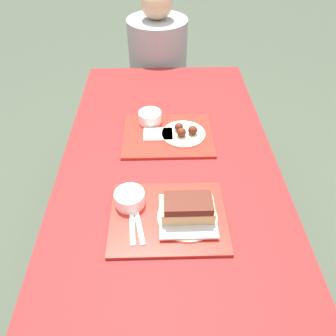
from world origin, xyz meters
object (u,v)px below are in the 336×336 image
at_px(brisket_sandwich_plate, 188,211).
at_px(bowl_coleslaw_near, 130,198).
at_px(tray_far, 168,135).
at_px(wings_plate_far, 184,132).
at_px(bowl_coleslaw_far, 150,117).
at_px(tray_near, 168,217).
at_px(person_seated_across, 158,54).

bearing_deg(brisket_sandwich_plate, bowl_coleslaw_near, 160.44).
bearing_deg(tray_far, bowl_coleslaw_near, -109.58).
bearing_deg(bowl_coleslaw_near, wings_plate_far, 61.51).
distance_m(tray_far, bowl_coleslaw_far, 0.13).
distance_m(tray_near, person_seated_across, 1.36).
relative_size(tray_near, wings_plate_far, 2.05).
bearing_deg(wings_plate_far, bowl_coleslaw_near, -118.49).
relative_size(brisket_sandwich_plate, bowl_coleslaw_far, 1.94).
relative_size(tray_far, brisket_sandwich_plate, 1.94).
xyz_separation_m(bowl_coleslaw_near, brisket_sandwich_plate, (0.20, -0.07, 0.01)).
bearing_deg(bowl_coleslaw_far, bowl_coleslaw_near, -97.36).
relative_size(bowl_coleslaw_far, wings_plate_far, 0.54).
relative_size(bowl_coleslaw_near, wings_plate_far, 0.54).
xyz_separation_m(bowl_coleslaw_far, person_seated_across, (0.04, 0.80, -0.05)).
bearing_deg(bowl_coleslaw_near, tray_far, 70.42).
bearing_deg(tray_far, wings_plate_far, -4.94).
relative_size(tray_far, bowl_coleslaw_near, 3.77).
xyz_separation_m(tray_near, tray_far, (0.01, 0.47, 0.00)).
height_order(bowl_coleslaw_far, person_seated_across, person_seated_across).
bearing_deg(tray_far, bowl_coleslaw_far, 128.86).
height_order(tray_far, bowl_coleslaw_far, bowl_coleslaw_far).
height_order(tray_far, brisket_sandwich_plate, brisket_sandwich_plate).
height_order(tray_far, wings_plate_far, wings_plate_far).
distance_m(wings_plate_far, person_seated_across, 0.91).
xyz_separation_m(tray_far, bowl_coleslaw_far, (-0.08, 0.10, 0.04)).
xyz_separation_m(tray_near, wings_plate_far, (0.08, 0.46, 0.02)).
bearing_deg(tray_near, person_seated_across, 91.25).
bearing_deg(person_seated_across, wings_plate_far, -82.91).
bearing_deg(tray_near, bowl_coleslaw_far, 96.92).
relative_size(tray_far, bowl_coleslaw_far, 3.77).
distance_m(bowl_coleslaw_far, wings_plate_far, 0.18).
distance_m(bowl_coleslaw_near, brisket_sandwich_plate, 0.21).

